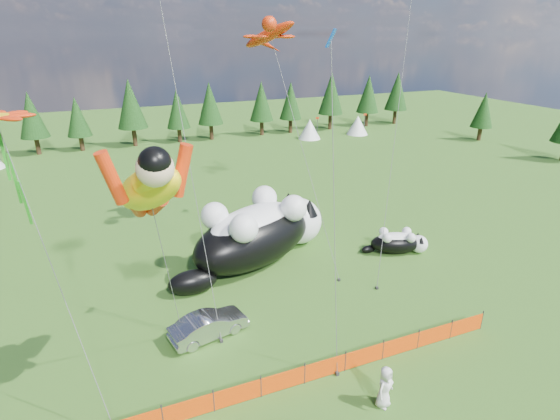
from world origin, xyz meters
The scene contains 11 objects.
ground centered at (0.00, 0.00, 0.00)m, with size 160.00×160.00×0.00m, color #173C0A.
safety_fence centered at (0.00, -3.00, 0.50)m, with size 22.06×0.06×1.10m.
tree_line centered at (0.00, 45.00, 4.00)m, with size 90.00×4.00×8.00m, color black, non-canonical shape.
festival_tents centered at (11.00, 40.00, 1.40)m, with size 50.00×3.20×2.80m, color white, non-canonical shape.
cat_large centered at (3.04, 8.24, 2.13)m, with size 11.76×7.80×4.49m.
cat_small centered at (12.24, 5.69, 0.80)m, with size 4.47×2.73×1.67m.
car centered at (-2.05, 1.72, 0.65)m, with size 1.38×3.95×1.30m, color #B7B6BB.
spectator_e centered at (3.48, -5.28, 0.94)m, with size 0.92×0.60×1.88m, color silver.
superhero_kite centered at (-4.40, -1.26, 9.11)m, with size 5.78×6.71×11.59m.
gecko_kite centered at (5.73, 13.37, 14.05)m, with size 5.86×13.12×16.84m.
diamond_kite_c centered at (2.82, -0.87, 13.23)m, with size 0.72×2.87×14.68m.
Camera 1 is at (-5.56, -16.26, 14.11)m, focal length 28.00 mm.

